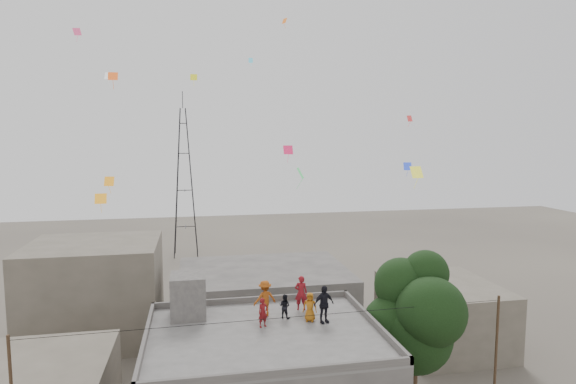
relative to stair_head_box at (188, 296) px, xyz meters
name	(u,v)px	position (x,y,z in m)	size (l,w,h in m)	color
parapet	(264,329)	(3.20, -2.60, -0.85)	(10.00, 8.00, 0.30)	#4A4745
stair_head_box	(188,296)	(0.00, 0.00, 0.00)	(1.60, 1.80, 2.00)	#4A4745
neighbor_north	(264,302)	(5.20, 11.40, -4.60)	(12.00, 9.00, 5.00)	#4A4745
neighbor_northwest	(95,290)	(-6.80, 13.40, -3.60)	(9.00, 8.00, 7.00)	#5A5447
neighbor_east	(443,314)	(17.20, 7.40, -4.90)	(7.00, 8.00, 4.40)	#5A5447
tree	(417,316)	(10.57, -2.00, -1.00)	(4.90, 4.60, 9.10)	black
transmission_tower	(185,182)	(-0.80, 37.40, 1.97)	(2.97, 2.97, 20.01)	black
person_red_adult	(301,293)	(5.37, -0.17, -0.15)	(0.62, 0.41, 1.70)	maroon
person_orange_child	(310,307)	(5.45, -1.65, -0.34)	(0.65, 0.42, 1.33)	#A95F13
person_dark_child	(285,306)	(4.39, -1.07, -0.44)	(0.55, 0.43, 1.13)	black
person_dark_adult	(324,304)	(6.02, -1.97, -0.14)	(1.01, 0.42, 1.72)	black
person_orange_adult	(265,298)	(3.53, -0.62, -0.15)	(1.09, 0.63, 1.69)	#974311
person_red_child	(263,313)	(3.25, -1.93, -0.35)	(0.47, 0.31, 1.30)	maroon
kites	(245,122)	(3.21, 4.56, 8.22)	(19.91, 19.81, 11.84)	orange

